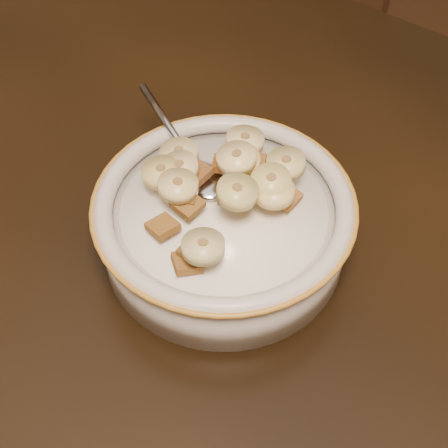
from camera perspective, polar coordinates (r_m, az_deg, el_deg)
The scene contains 37 objects.
floor at distance 1.32m, azimuth -11.51°, elevation -19.00°, with size 4.00×4.50×0.10m, color #422816.
chair at distance 1.17m, azimuth -0.73°, elevation 13.16°, with size 0.41×0.41×0.93m, color #301D10.
cereal_bowl at distance 0.51m, azimuth 0.00°, elevation -0.45°, with size 0.20×0.20×0.05m, color #B8B1A9.
milk at distance 0.49m, azimuth 0.00°, elevation 1.32°, with size 0.16×0.16×0.00m, color white.
spoon at distance 0.51m, azimuth -1.81°, elevation 4.00°, with size 0.04×0.05×0.01m, color #A4ABB7.
cereal_square_0 at distance 0.51m, azimuth 2.74°, elevation 5.38°, with size 0.02×0.02×0.01m, color brown.
cereal_square_1 at distance 0.52m, azimuth -5.20°, elevation 5.02°, with size 0.02×0.02×0.01m, color brown.
cereal_square_2 at distance 0.50m, azimuth 0.07°, elevation 5.49°, with size 0.02×0.02×0.01m, color #9C5A1D.
cereal_square_3 at distance 0.47m, azimuth -5.63°, elevation -0.22°, with size 0.02×0.02×0.01m, color olive.
cereal_square_4 at distance 0.45m, azimuth -3.39°, elevation -3.54°, with size 0.02×0.02×0.01m, color #955D2E.
cereal_square_5 at distance 0.45m, azimuth -2.65°, elevation -2.45°, with size 0.02×0.02×0.01m, color brown.
cereal_square_6 at distance 0.47m, azimuth 2.16°, elevation 3.07°, with size 0.02×0.02×0.01m, color brown.
cereal_square_7 at distance 0.47m, azimuth 1.14°, elevation 3.07°, with size 0.02×0.02×0.01m, color brown.
cereal_square_8 at distance 0.49m, azimuth 5.66°, elevation 2.49°, with size 0.02×0.02×0.01m, color #915A31.
cereal_square_9 at distance 0.51m, azimuth -4.85°, elevation 4.82°, with size 0.02×0.02×0.01m, color brown.
cereal_square_10 at distance 0.52m, azimuth -3.69°, elevation 6.09°, with size 0.02×0.02×0.01m, color brown.
cereal_square_11 at distance 0.50m, azimuth -2.49°, elevation 4.69°, with size 0.02×0.02×0.01m, color brown.
cereal_square_12 at distance 0.49m, azimuth 3.45°, elevation 3.52°, with size 0.02×0.02×0.01m, color brown.
cereal_square_13 at distance 0.50m, azimuth 1.71°, elevation 5.09°, with size 0.02×0.02×0.01m, color brown.
cereal_square_14 at distance 0.50m, azimuth 3.17°, elevation 4.40°, with size 0.02×0.02×0.01m, color brown.
cereal_square_15 at distance 0.51m, azimuth -3.81°, elevation 4.95°, with size 0.02×0.02×0.01m, color brown.
cereal_square_16 at distance 0.50m, azimuth 4.60°, elevation 3.84°, with size 0.02×0.02×0.01m, color brown.
cereal_square_17 at distance 0.48m, azimuth -3.66°, elevation 2.76°, with size 0.02×0.02×0.01m, color brown.
cereal_square_18 at distance 0.47m, azimuth 0.60°, elevation 2.67°, with size 0.02×0.02×0.01m, color brown.
cereal_square_19 at distance 0.47m, azimuth -3.34°, elevation 1.81°, with size 0.02×0.02×0.01m, color brown.
banana_slice_0 at distance 0.49m, azimuth 1.57°, elevation 5.75°, with size 0.03×0.03×0.01m, color #E0BB6B.
banana_slice_1 at distance 0.50m, azimuth -4.14°, elevation 6.37°, with size 0.03×0.03×0.01m, color #CAC085.
banana_slice_2 at distance 0.51m, azimuth 1.94°, elevation 7.63°, with size 0.03×0.03×0.01m, color #E1C378.
banana_slice_3 at distance 0.48m, azimuth -4.23°, elevation 3.50°, with size 0.03×0.03×0.01m, color beige.
banana_slice_4 at distance 0.49m, azimuth -5.77°, elevation 4.72°, with size 0.03×0.03×0.01m, color #DCC375.
banana_slice_5 at distance 0.49m, azimuth 5.68°, elevation 5.52°, with size 0.03×0.03×0.01m, color #CABD73.
banana_slice_6 at distance 0.47m, azimuth 4.61°, elevation 2.96°, with size 0.03×0.03×0.01m, color #FFDE7D.
banana_slice_7 at distance 0.46m, azimuth 1.22°, elevation 2.95°, with size 0.03×0.03×0.01m, color #D0C678.
banana_slice_8 at distance 0.44m, azimuth -1.92°, elevation -2.08°, with size 0.03×0.03×0.01m, color #D1C774.
banana_slice_9 at distance 0.49m, azimuth -4.11°, elevation 5.11°, with size 0.03×0.03×0.01m, color beige.
banana_slice_10 at distance 0.47m, azimuth 4.31°, elevation 3.89°, with size 0.03×0.03×0.01m, color #F3DF83.
banana_slice_11 at distance 0.48m, azimuth 1.15°, elevation 6.05°, with size 0.03×0.03×0.01m, color #ECC679.
Camera 1 is at (0.48, -0.20, 1.17)m, focal length 50.00 mm.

